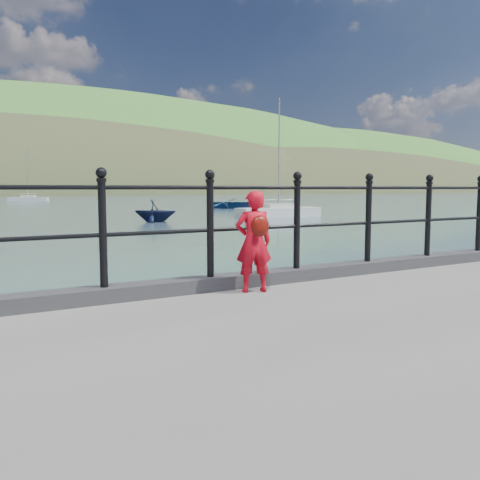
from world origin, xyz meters
TOP-DOWN VIEW (x-y plane):
  - ground at (0.00, 0.00)m, footprint 600.00×600.00m
  - kerb at (0.00, -0.15)m, footprint 60.00×0.30m
  - railing at (0.00, -0.15)m, footprint 18.11×0.11m
  - far_shore at (38.34, 239.41)m, footprint 830.00×200.00m
  - child at (-0.24, -0.50)m, footprint 0.47×0.37m
  - launch_blue at (24.19, 42.81)m, footprint 6.55×6.56m
  - launch_navy at (8.63, 25.75)m, footprint 3.61×3.57m
  - sailboat_deep at (9.78, 89.34)m, footprint 6.74×4.39m
  - sailboat_near at (19.00, 26.77)m, footprint 6.75×2.16m

SIDE VIEW (x-z plane):
  - far_shore at x=38.34m, z-range -100.57..55.43m
  - ground at x=0.00m, z-range 0.00..0.00m
  - sailboat_near at x=19.00m, z-range -4.21..4.89m
  - sailboat_deep at x=9.78m, z-range -4.44..5.13m
  - launch_blue at x=24.19m, z-range 0.00..1.12m
  - launch_navy at x=8.63m, z-range 0.00..1.44m
  - kerb at x=0.00m, z-range 1.00..1.15m
  - child at x=-0.24m, z-range 1.01..2.12m
  - railing at x=0.00m, z-range 1.23..2.42m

